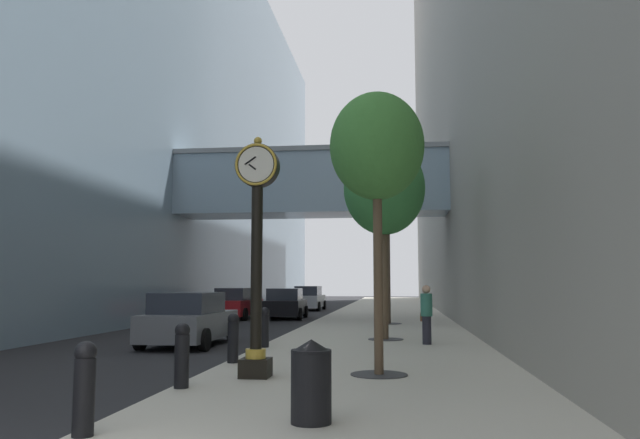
# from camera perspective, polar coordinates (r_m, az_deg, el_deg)

# --- Properties ---
(ground_plane) EXTENTS (110.00, 110.00, 0.00)m
(ground_plane) POSITION_cam_1_polar(r_m,az_deg,el_deg) (32.16, 0.16, -9.23)
(ground_plane) COLOR #262628
(ground_plane) RESTS_ON ground
(sidewalk_right) EXTENTS (6.42, 80.00, 0.14)m
(sidewalk_right) POSITION_cam_1_polar(r_m,az_deg,el_deg) (34.92, 6.06, -8.81)
(sidewalk_right) COLOR beige
(sidewalk_right) RESTS_ON ground
(building_block_left) EXTENTS (22.99, 80.00, 26.93)m
(building_block_left) POSITION_cam_1_polar(r_m,az_deg,el_deg) (39.84, -16.57, 11.21)
(building_block_left) COLOR #849EB2
(building_block_left) RESTS_ON ground
(street_clock) EXTENTS (0.84, 0.55, 4.61)m
(street_clock) POSITION_cam_1_polar(r_m,az_deg,el_deg) (11.95, -5.85, -2.16)
(street_clock) COLOR black
(street_clock) RESTS_ON sidewalk_right
(bollard_nearest) EXTENTS (0.26, 0.26, 1.09)m
(bollard_nearest) POSITION_cam_1_polar(r_m,az_deg,el_deg) (7.97, -20.87, -14.12)
(bollard_nearest) COLOR black
(bollard_nearest) RESTS_ON sidewalk_right
(bollard_second) EXTENTS (0.26, 0.26, 1.09)m
(bollard_second) POSITION_cam_1_polar(r_m,az_deg,el_deg) (11.00, -12.59, -11.95)
(bollard_second) COLOR black
(bollard_second) RESTS_ON sidewalk_right
(bollard_third) EXTENTS (0.26, 0.26, 1.09)m
(bollard_third) POSITION_cam_1_polar(r_m,az_deg,el_deg) (14.17, -8.00, -10.63)
(bollard_third) COLOR black
(bollard_third) RESTS_ON sidewalk_right
(bollard_fourth) EXTENTS (0.26, 0.26, 1.09)m
(bollard_fourth) POSITION_cam_1_polar(r_m,az_deg,el_deg) (17.39, -5.12, -9.76)
(bollard_fourth) COLOR black
(bollard_fourth) RESTS_ON sidewalk_right
(street_tree_near) EXTENTS (1.89, 1.89, 5.58)m
(street_tree_near) POSITION_cam_1_polar(r_m,az_deg,el_deg) (12.50, 5.26, 6.51)
(street_tree_near) COLOR #333335
(street_tree_near) RESTS_ON sidewalk_right
(street_tree_mid_near) EXTENTS (2.60, 2.60, 6.27)m
(street_tree_mid_near) POSITION_cam_1_polar(r_m,az_deg,el_deg) (19.91, 5.93, 2.81)
(street_tree_mid_near) COLOR #333335
(street_tree_mid_near) RESTS_ON sidewalk_right
(street_tree_mid_far) EXTENTS (1.93, 1.93, 6.27)m
(street_tree_mid_far) POSITION_cam_1_polar(r_m,az_deg,el_deg) (27.36, 6.23, 1.19)
(street_tree_mid_far) COLOR #333335
(street_tree_mid_far) RESTS_ON sidewalk_right
(trash_bin) EXTENTS (0.53, 0.53, 1.05)m
(trash_bin) POSITION_cam_1_polar(r_m,az_deg,el_deg) (8.14, -0.81, -14.55)
(trash_bin) COLOR black
(trash_bin) RESTS_ON sidewalk_right
(pedestrian_walking) EXTENTS (0.42, 0.51, 1.70)m
(pedestrian_walking) POSITION_cam_1_polar(r_m,az_deg,el_deg) (18.39, 9.77, -8.47)
(pedestrian_walking) COLOR #23232D
(pedestrian_walking) RESTS_ON sidewalk_right
(car_red_near) EXTENTS (2.06, 4.61, 1.63)m
(car_red_near) POSITION_cam_1_polar(r_m,az_deg,el_deg) (33.34, -7.69, -7.69)
(car_red_near) COLOR #AD191E
(car_red_near) RESTS_ON ground
(car_black_mid) EXTENTS (2.20, 4.09, 1.61)m
(car_black_mid) POSITION_cam_1_polar(r_m,az_deg,el_deg) (33.09, -3.22, -7.77)
(car_black_mid) COLOR black
(car_black_mid) RESTS_ON ground
(car_grey_far) EXTENTS (2.11, 4.31, 1.61)m
(car_grey_far) POSITION_cam_1_polar(r_m,az_deg,el_deg) (19.54, -11.96, -9.00)
(car_grey_far) COLOR slate
(car_grey_far) RESTS_ON ground
(car_white_trailing) EXTENTS (2.02, 4.38, 1.67)m
(car_white_trailing) POSITION_cam_1_polar(r_m,az_deg,el_deg) (43.18, -1.05, -7.28)
(car_white_trailing) COLOR silver
(car_white_trailing) RESTS_ON ground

